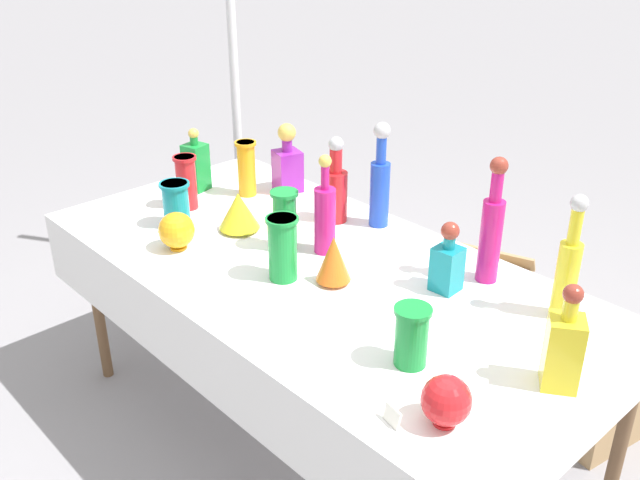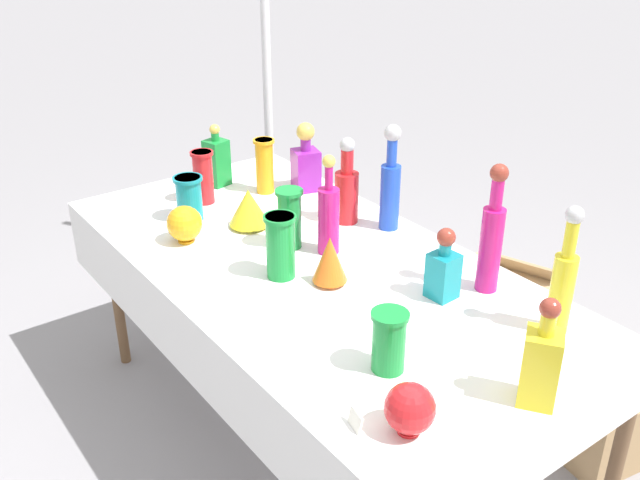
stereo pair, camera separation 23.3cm
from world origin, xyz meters
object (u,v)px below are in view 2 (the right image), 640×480
at_px(slender_vase_2, 189,197).
at_px(fluted_vase_1, 330,259).
at_px(tall_bottle_3, 329,216).
at_px(slender_vase_1, 389,339).
at_px(tall_bottle_4, 492,237).
at_px(slender_vase_5, 203,176).
at_px(canopy_pole, 268,114).
at_px(slender_vase_0, 290,217).
at_px(slender_vase_4, 280,245).
at_px(fluted_vase_0, 249,207).
at_px(slender_vase_3, 265,164).
at_px(round_bowl_0, 410,408).
at_px(cardboard_box_behind_left, 601,406).
at_px(cardboard_box_behind_right, 496,311).
at_px(tall_bottle_2, 347,189).
at_px(tall_bottle_0, 563,281).
at_px(square_decanter_0, 306,162).
at_px(square_decanter_3, 217,160).
at_px(square_decanter_2, 443,269).
at_px(round_bowl_1, 184,224).
at_px(tall_bottle_1, 390,185).
at_px(square_decanter_1, 541,362).

distance_m(slender_vase_2, fluted_vase_1, 0.71).
distance_m(tall_bottle_3, slender_vase_1, 0.69).
relative_size(tall_bottle_4, slender_vase_2, 2.43).
relative_size(slender_vase_1, slender_vase_5, 0.80).
relative_size(tall_bottle_4, canopy_pole, 0.19).
bearing_deg(slender_vase_0, slender_vase_1, -14.75).
xyz_separation_m(slender_vase_4, fluted_vase_1, (0.13, 0.10, -0.03)).
bearing_deg(slender_vase_1, fluted_vase_0, 170.28).
relative_size(slender_vase_3, slender_vase_4, 1.06).
height_order(round_bowl_0, cardboard_box_behind_left, round_bowl_0).
bearing_deg(cardboard_box_behind_right, tall_bottle_2, -101.70).
xyz_separation_m(tall_bottle_0, square_decanter_0, (-1.28, 0.04, -0.04)).
relative_size(tall_bottle_3, slender_vase_0, 1.65).
bearing_deg(canopy_pole, tall_bottle_0, -9.04).
height_order(square_decanter_0, square_decanter_3, square_decanter_0).
relative_size(tall_bottle_2, square_decanter_3, 1.25).
bearing_deg(cardboard_box_behind_left, tall_bottle_4, -109.01).
bearing_deg(square_decanter_2, cardboard_box_behind_right, 117.34).
bearing_deg(round_bowl_1, slender_vase_0, 47.74).
distance_m(tall_bottle_0, square_decanter_0, 1.28).
xyz_separation_m(tall_bottle_1, tall_bottle_2, (-0.14, -0.09, -0.04)).
relative_size(tall_bottle_4, cardboard_box_behind_left, 0.84).
xyz_separation_m(slender_vase_1, cardboard_box_behind_left, (0.05, 1.05, -0.70)).
xyz_separation_m(slender_vase_1, round_bowl_1, (-0.99, -0.08, -0.02)).
bearing_deg(slender_vase_2, fluted_vase_0, 38.03).
relative_size(square_decanter_2, cardboard_box_behind_left, 0.47).
bearing_deg(square_decanter_2, tall_bottle_0, 21.77).
bearing_deg(slender_vase_0, fluted_vase_0, -172.63).
height_order(square_decanter_3, cardboard_box_behind_right, square_decanter_3).
xyz_separation_m(square_decanter_1, square_decanter_2, (-0.49, 0.17, -0.02)).
xyz_separation_m(slender_vase_0, cardboard_box_behind_right, (0.11, 1.05, -0.72)).
distance_m(slender_vase_4, slender_vase_5, 0.69).
xyz_separation_m(square_decanter_1, canopy_pole, (-2.17, 0.62, -0.02)).
distance_m(tall_bottle_1, tall_bottle_2, 0.17).
relative_size(tall_bottle_3, tall_bottle_4, 0.85).
xyz_separation_m(square_decanter_2, cardboard_box_behind_right, (-0.45, 0.87, -0.70)).
xyz_separation_m(square_decanter_3, slender_vase_1, (1.40, -0.28, -0.02)).
distance_m(tall_bottle_2, tall_bottle_3, 0.26).
bearing_deg(square_decanter_2, cardboard_box_behind_left, 71.11).
distance_m(tall_bottle_0, tall_bottle_1, 0.80).
relative_size(tall_bottle_4, fluted_vase_0, 2.76).
relative_size(tall_bottle_4, slender_vase_0, 1.95).
relative_size(tall_bottle_4, slender_vase_1, 2.44).
xyz_separation_m(square_decanter_1, round_bowl_0, (-0.10, -0.33, -0.05)).
bearing_deg(cardboard_box_behind_right, tall_bottle_4, -55.37).
height_order(fluted_vase_1, round_bowl_0, fluted_vase_1).
relative_size(fluted_vase_1, cardboard_box_behind_left, 0.33).
xyz_separation_m(square_decanter_0, square_decanter_1, (1.45, -0.34, -0.00)).
xyz_separation_m(tall_bottle_4, fluted_vase_1, (-0.32, -0.37, -0.09)).
bearing_deg(fluted_vase_1, round_bowl_0, -22.34).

